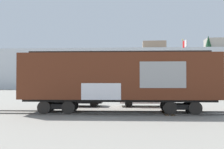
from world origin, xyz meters
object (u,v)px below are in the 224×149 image
Objects in this scene: flagpole at (184,61)px; parked_car_black at (79,97)px; parked_car_white at (145,97)px; freight_car at (119,77)px.

parked_car_black is at bearing -145.96° from flagpole.
parked_car_black is 6.03m from parked_car_white.
parked_car_white is (-5.08, -7.29, -3.81)m from flagpole.
parked_car_white is at bearing -124.88° from flagpole.
freight_car reaches higher than parked_car_black.
parked_car_white is (6.03, 0.21, 0.05)m from parked_car_black.
flagpole is 1.50× the size of parked_car_white.
freight_car is 3.17× the size of parked_car_black.
freight_car is at bearing -115.26° from parked_car_white.
parked_car_white reaches higher than parked_car_black.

